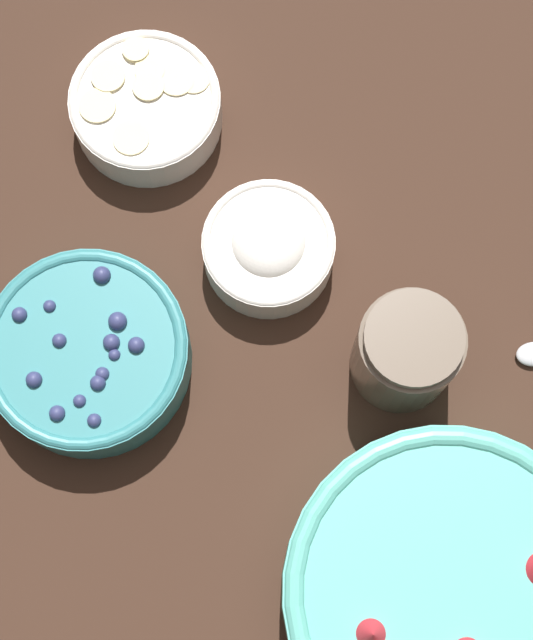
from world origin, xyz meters
TOP-DOWN VIEW (x-y plane):
  - ground_plane at (0.00, 0.00)m, footprint 4.00×4.00m
  - bowl_strawberries at (-0.22, 0.02)m, footprint 0.26×0.26m
  - bowl_blueberries at (0.13, 0.06)m, footprint 0.17×0.17m
  - bowl_bananas at (0.25, -0.15)m, footprint 0.14×0.14m
  - bowl_cream at (0.08, -0.12)m, footprint 0.12×0.12m
  - jar_chocolate at (-0.07, -0.12)m, footprint 0.09×0.09m

SIDE VIEW (x-z plane):
  - ground_plane at x=0.00m, z-range 0.00..0.00m
  - bowl_bananas at x=0.25m, z-range 0.00..0.05m
  - bowl_cream at x=0.08m, z-range 0.00..0.05m
  - bowl_blueberries at x=0.13m, z-range 0.00..0.06m
  - bowl_strawberries at x=-0.22m, z-range 0.00..0.09m
  - jar_chocolate at x=-0.07m, z-range 0.00..0.10m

